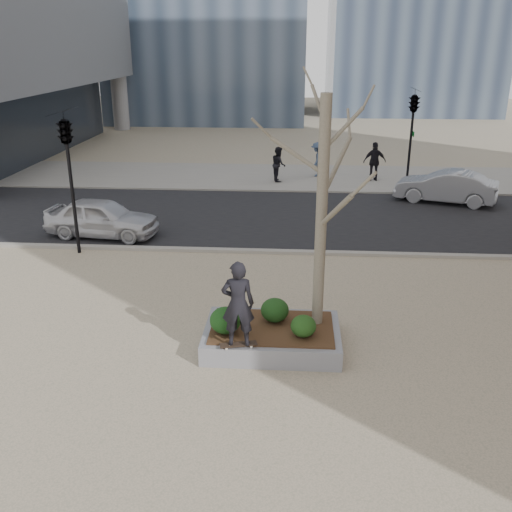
# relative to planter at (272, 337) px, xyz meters

# --- Properties ---
(ground) EXTENTS (120.00, 120.00, 0.00)m
(ground) POSITION_rel_planter_xyz_m (-1.00, 0.00, -0.23)
(ground) COLOR tan
(ground) RESTS_ON ground
(street) EXTENTS (60.00, 8.00, 0.02)m
(street) POSITION_rel_planter_xyz_m (-1.00, 10.00, -0.21)
(street) COLOR black
(street) RESTS_ON ground
(far_sidewalk) EXTENTS (60.00, 6.00, 0.02)m
(far_sidewalk) POSITION_rel_planter_xyz_m (-1.00, 17.00, -0.21)
(far_sidewalk) COLOR gray
(far_sidewalk) RESTS_ON ground
(planter) EXTENTS (3.00, 2.00, 0.45)m
(planter) POSITION_rel_planter_xyz_m (0.00, 0.00, 0.00)
(planter) COLOR gray
(planter) RESTS_ON ground
(planter_mulch) EXTENTS (2.70, 1.70, 0.04)m
(planter_mulch) POSITION_rel_planter_xyz_m (0.00, 0.00, 0.25)
(planter_mulch) COLOR #382314
(planter_mulch) RESTS_ON planter
(sycamore_tree) EXTENTS (2.80, 2.80, 6.60)m
(sycamore_tree) POSITION_rel_planter_xyz_m (1.00, 0.30, 3.56)
(sycamore_tree) COLOR gray
(sycamore_tree) RESTS_ON planter_mulch
(shrub_left) EXTENTS (0.68, 0.68, 0.58)m
(shrub_left) POSITION_rel_planter_xyz_m (-1.00, -0.33, 0.55)
(shrub_left) COLOR black
(shrub_left) RESTS_ON planter_mulch
(shrub_middle) EXTENTS (0.63, 0.63, 0.54)m
(shrub_middle) POSITION_rel_planter_xyz_m (0.05, 0.28, 0.53)
(shrub_middle) COLOR #103412
(shrub_middle) RESTS_ON planter_mulch
(shrub_right) EXTENTS (0.55, 0.55, 0.47)m
(shrub_right) POSITION_rel_planter_xyz_m (0.68, -0.37, 0.50)
(shrub_right) COLOR #173C13
(shrub_right) RESTS_ON planter_mulch
(skateboard) EXTENTS (0.81, 0.38, 0.08)m
(skateboard) POSITION_rel_planter_xyz_m (-0.66, -0.88, 0.26)
(skateboard) COLOR black
(skateboard) RESTS_ON planter
(skateboarder) EXTENTS (0.70, 0.48, 1.84)m
(skateboarder) POSITION_rel_planter_xyz_m (-0.66, -0.88, 1.22)
(skateboarder) COLOR black
(skateboarder) RESTS_ON skateboard
(police_car) EXTENTS (4.07, 2.05, 1.33)m
(police_car) POSITION_rel_planter_xyz_m (-6.24, 7.26, 0.46)
(police_car) COLOR silver
(police_car) RESTS_ON street
(car_silver) EXTENTS (4.36, 2.74, 1.36)m
(car_silver) POSITION_rel_planter_xyz_m (6.75, 12.62, 0.47)
(car_silver) COLOR gray
(car_silver) RESTS_ON street
(pedestrian_a) EXTENTS (0.78, 0.92, 1.66)m
(pedestrian_a) POSITION_rel_planter_xyz_m (-0.39, 16.03, 0.63)
(pedestrian_a) COLOR black
(pedestrian_a) RESTS_ON far_sidewalk
(pedestrian_b) EXTENTS (0.80, 1.18, 1.70)m
(pedestrian_b) POSITION_rel_planter_xyz_m (1.49, 17.22, 0.65)
(pedestrian_b) COLOR #374964
(pedestrian_b) RESTS_ON far_sidewalk
(pedestrian_c) EXTENTS (1.14, 0.57, 1.87)m
(pedestrian_c) POSITION_rel_planter_xyz_m (4.24, 16.46, 0.73)
(pedestrian_c) COLOR black
(pedestrian_c) RESTS_ON far_sidewalk
(traffic_light_near) EXTENTS (0.60, 2.48, 4.50)m
(traffic_light_near) POSITION_rel_planter_xyz_m (-6.50, 5.60, 2.02)
(traffic_light_near) COLOR black
(traffic_light_near) RESTS_ON ground
(traffic_light_far) EXTENTS (0.60, 2.48, 4.50)m
(traffic_light_far) POSITION_rel_planter_xyz_m (5.50, 14.60, 2.02)
(traffic_light_far) COLOR black
(traffic_light_far) RESTS_ON ground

